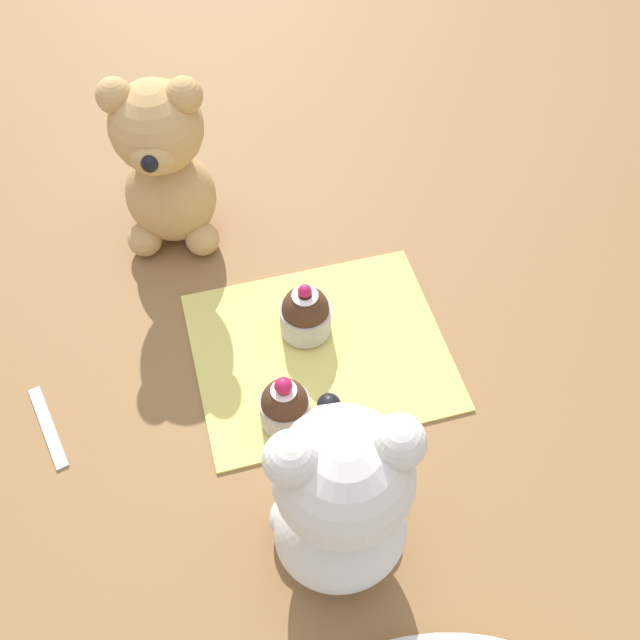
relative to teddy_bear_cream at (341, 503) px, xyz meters
The scene contains 7 objects.
ground_plane 0.24m from the teddy_bear_cream, 100.87° to the right, with size 4.00×4.00×0.00m, color olive.
knitted_placemat 0.24m from the teddy_bear_cream, 100.87° to the right, with size 0.26×0.22×0.01m, color #E0D166.
teddy_bear_cream is the anchor object (origin of this frame).
teddy_bear_tan 0.43m from the teddy_bear_cream, 79.61° to the right, with size 0.12×0.12×0.21m.
cupcake_near_cream_bear 0.16m from the teddy_bear_cream, 84.48° to the right, with size 0.05×0.05×0.07m.
cupcake_near_tan_bear 0.26m from the teddy_bear_cream, 97.76° to the right, with size 0.05×0.05×0.07m.
teaspoon 0.33m from the teddy_bear_cream, 38.92° to the right, with size 0.10×0.01×0.01m, color silver.
Camera 1 is at (0.12, 0.43, 0.66)m, focal length 42.00 mm.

